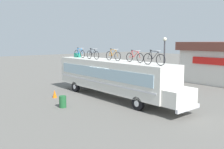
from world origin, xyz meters
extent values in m
plane|color=#605E59|center=(0.00, 0.00, 0.00)|extent=(120.00, 120.00, 0.00)
cube|color=silver|center=(0.00, 0.00, 1.83)|extent=(11.90, 2.39, 2.33)
cube|color=silver|center=(6.50, 0.00, 1.16)|extent=(1.10, 2.20, 0.99)
cube|color=#99B7C6|center=(0.00, -1.21, 2.09)|extent=(10.95, 0.04, 0.81)
cube|color=#99B7C6|center=(0.00, 1.21, 2.09)|extent=(10.95, 0.04, 0.81)
cube|color=silver|center=(0.00, -1.21, 1.37)|extent=(11.43, 0.03, 0.12)
cube|color=silver|center=(0.00, 1.21, 1.37)|extent=(11.43, 0.03, 0.12)
cube|color=silver|center=(7.12, 0.00, 0.59)|extent=(0.16, 2.27, 0.24)
cylinder|color=black|center=(4.05, -1.06, 0.46)|extent=(0.92, 0.28, 0.92)
cylinder|color=silver|center=(4.05, -1.06, 0.46)|extent=(0.42, 0.30, 0.42)
cylinder|color=black|center=(4.05, 1.06, 0.46)|extent=(0.92, 0.28, 0.92)
cylinder|color=silver|center=(4.05, 1.06, 0.46)|extent=(0.42, 0.30, 0.42)
cylinder|color=black|center=(-3.69, -1.06, 0.46)|extent=(0.92, 0.28, 0.92)
cylinder|color=silver|center=(-3.69, -1.06, 0.46)|extent=(0.42, 0.30, 0.42)
cylinder|color=black|center=(-3.69, 1.06, 0.46)|extent=(0.92, 0.28, 0.92)
cylinder|color=silver|center=(-3.69, 1.06, 0.46)|extent=(0.42, 0.30, 0.42)
cube|color=#1E7F66|center=(-4.90, -0.05, 3.19)|extent=(0.44, 0.49, 0.39)
torus|color=black|center=(-4.73, -0.25, 3.34)|extent=(0.70, 0.04, 0.70)
torus|color=black|center=(-3.72, -0.25, 3.34)|extent=(0.70, 0.04, 0.70)
cylinder|color=#197FDB|center=(-4.42, -0.25, 3.61)|extent=(0.20, 0.04, 0.50)
cylinder|color=#197FDB|center=(-4.12, -0.25, 3.59)|extent=(0.47, 0.04, 0.48)
cylinder|color=#197FDB|center=(-4.20, -0.25, 3.83)|extent=(0.61, 0.04, 0.07)
cylinder|color=#197FDB|center=(-4.54, -0.25, 3.35)|extent=(0.39, 0.03, 0.05)
cylinder|color=#197FDB|center=(-4.62, -0.25, 3.60)|extent=(0.25, 0.03, 0.52)
cylinder|color=#197FDB|center=(-3.81, -0.25, 3.58)|extent=(0.21, 0.03, 0.49)
cylinder|color=silver|center=(-3.90, -0.25, 3.87)|extent=(0.03, 0.44, 0.03)
ellipsoid|color=black|center=(-4.51, -0.25, 3.89)|extent=(0.20, 0.08, 0.06)
torus|color=black|center=(-2.51, -0.36, 3.34)|extent=(0.69, 0.04, 0.69)
torus|color=black|center=(-1.46, -0.36, 3.34)|extent=(0.69, 0.04, 0.69)
cylinder|color=black|center=(-2.20, -0.36, 3.60)|extent=(0.20, 0.04, 0.50)
cylinder|color=black|center=(-1.88, -0.36, 3.59)|extent=(0.49, 0.04, 0.48)
cylinder|color=black|center=(-1.96, -0.36, 3.83)|extent=(0.63, 0.04, 0.07)
cylinder|color=black|center=(-2.31, -0.36, 3.35)|extent=(0.40, 0.03, 0.05)
cylinder|color=black|center=(-2.40, -0.36, 3.59)|extent=(0.26, 0.03, 0.52)
cylinder|color=black|center=(-1.55, -0.36, 3.58)|extent=(0.22, 0.03, 0.48)
cylinder|color=silver|center=(-1.65, -0.36, 3.86)|extent=(0.03, 0.44, 0.03)
ellipsoid|color=black|center=(-2.28, -0.36, 3.89)|extent=(0.20, 0.08, 0.06)
torus|color=black|center=(-0.25, -0.01, 3.35)|extent=(0.71, 0.04, 0.71)
torus|color=black|center=(0.81, -0.01, 3.35)|extent=(0.71, 0.04, 0.71)
cylinder|color=orange|center=(0.07, -0.01, 3.62)|extent=(0.20, 0.04, 0.51)
cylinder|color=orange|center=(0.39, -0.01, 3.60)|extent=(0.49, 0.04, 0.49)
cylinder|color=orange|center=(0.30, -0.01, 3.85)|extent=(0.64, 0.04, 0.07)
cylinder|color=orange|center=(-0.05, -0.01, 3.36)|extent=(0.40, 0.03, 0.05)
cylinder|color=orange|center=(-0.13, -0.01, 3.61)|extent=(0.26, 0.03, 0.53)
cylinder|color=orange|center=(0.72, -0.01, 3.59)|extent=(0.22, 0.03, 0.49)
cylinder|color=silver|center=(0.62, -0.01, 3.88)|extent=(0.03, 0.44, 0.03)
ellipsoid|color=black|center=(-0.01, -0.01, 3.91)|extent=(0.20, 0.08, 0.06)
torus|color=black|center=(1.90, 0.20, 3.33)|extent=(0.67, 0.04, 0.67)
torus|color=black|center=(2.98, 0.20, 3.33)|extent=(0.67, 0.04, 0.67)
cylinder|color=red|center=(2.22, 0.20, 3.58)|extent=(0.21, 0.04, 0.48)
cylinder|color=red|center=(2.55, 0.20, 3.57)|extent=(0.50, 0.04, 0.46)
cylinder|color=red|center=(2.46, 0.20, 3.80)|extent=(0.65, 0.04, 0.07)
cylinder|color=red|center=(2.10, 0.20, 3.34)|extent=(0.41, 0.03, 0.05)
cylinder|color=red|center=(2.02, 0.20, 3.57)|extent=(0.26, 0.03, 0.50)
cylinder|color=red|center=(2.89, 0.20, 3.56)|extent=(0.23, 0.03, 0.47)
cylinder|color=silver|center=(2.79, 0.20, 3.84)|extent=(0.03, 0.44, 0.03)
ellipsoid|color=black|center=(2.14, 0.20, 3.86)|extent=(0.20, 0.08, 0.06)
torus|color=black|center=(4.16, -0.31, 3.36)|extent=(0.73, 0.04, 0.73)
torus|color=black|center=(5.23, -0.31, 3.36)|extent=(0.73, 0.04, 0.73)
cylinder|color=black|center=(4.48, -0.31, 3.64)|extent=(0.21, 0.04, 0.53)
cylinder|color=black|center=(4.80, -0.31, 3.62)|extent=(0.50, 0.04, 0.51)
cylinder|color=black|center=(4.72, -0.31, 3.88)|extent=(0.65, 0.04, 0.07)
cylinder|color=black|center=(4.36, -0.31, 3.37)|extent=(0.41, 0.03, 0.05)
cylinder|color=black|center=(4.28, -0.31, 3.63)|extent=(0.26, 0.03, 0.55)
cylinder|color=black|center=(5.14, -0.31, 3.61)|extent=(0.22, 0.03, 0.51)
cylinder|color=silver|center=(5.04, -0.31, 3.91)|extent=(0.03, 0.44, 0.03)
ellipsoid|color=black|center=(4.39, -0.31, 3.94)|extent=(0.20, 0.08, 0.06)
cube|color=red|center=(3.17, 10.83, 2.53)|extent=(5.23, 0.16, 0.70)
cylinder|color=#1E592D|center=(0.26, -4.51, 0.40)|extent=(0.48, 0.48, 0.81)
cone|color=orange|center=(-2.78, -3.58, 0.30)|extent=(0.35, 0.35, 0.61)
cylinder|color=#38383D|center=(0.19, 6.47, 2.29)|extent=(0.14, 0.14, 4.58)
sphere|color=#F2EDCC|center=(0.19, 6.47, 4.69)|extent=(0.36, 0.36, 0.36)
camera|label=1|loc=(15.06, -12.48, 4.55)|focal=39.56mm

